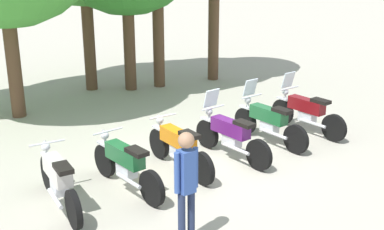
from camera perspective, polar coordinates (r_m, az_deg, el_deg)
ground_plane at (r=10.26m, az=1.47°, el=-5.53°), size 80.00×80.00×0.00m
motorcycle_0 at (r=8.67m, az=-15.14°, el=-7.18°), size 0.62×2.19×0.99m
motorcycle_1 at (r=9.05m, az=-7.66°, el=-5.59°), size 0.62×2.18×0.99m
motorcycle_2 at (r=9.76m, az=-1.56°, el=-3.61°), size 0.62×2.19×0.99m
motorcycle_3 at (r=10.36m, az=4.44°, el=-2.25°), size 0.62×2.18×1.37m
motorcycle_4 at (r=11.28m, az=8.77°, el=-0.68°), size 0.62×2.19×1.37m
motorcycle_5 at (r=12.14m, az=13.00°, el=0.42°), size 0.62×2.19×1.37m
person_0 at (r=7.11m, az=-0.66°, el=-7.50°), size 0.40×0.25×1.77m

